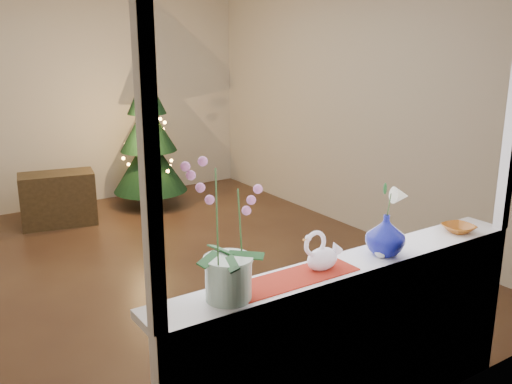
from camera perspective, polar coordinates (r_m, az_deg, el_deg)
ground at (r=5.09m, az=-9.67°, el=-7.92°), size 5.00×5.00×0.00m
wall_back at (r=7.07m, az=-18.70°, el=9.45°), size 4.50×0.10×2.70m
wall_front at (r=2.66m, az=11.76°, el=0.81°), size 4.50×0.10×2.70m
wall_right at (r=5.97m, az=10.00°, el=9.02°), size 0.10×5.00×2.70m
window_apron at (r=3.04m, az=10.23°, el=-15.82°), size 2.20×0.08×0.88m
windowsill at (r=2.89m, az=9.43°, el=-7.28°), size 2.20×0.26×0.04m
window_frame at (r=2.61m, az=11.72°, el=8.39°), size 2.22×0.06×1.60m
runner at (r=2.65m, az=3.36°, el=-8.70°), size 0.70×0.20×0.01m
orchid_pot at (r=2.36m, az=-2.85°, el=-3.75°), size 0.26×0.26×0.63m
swan at (r=2.74m, az=6.67°, el=-5.83°), size 0.24×0.13×0.19m
blue_vase at (r=2.97m, az=12.85°, el=-3.91°), size 0.30×0.30×0.24m
lily at (r=2.91m, az=13.10°, el=0.02°), size 0.13×0.08×0.18m
paperweight at (r=2.95m, az=12.40°, el=-5.78°), size 0.09×0.09×0.07m
amber_dish at (r=3.45m, az=19.59°, el=-3.50°), size 0.17×0.17×0.04m
xmas_tree at (r=6.84m, az=-10.71°, el=5.13°), size 1.15×1.15×1.59m
side_table at (r=6.49m, az=-19.18°, el=-0.67°), size 0.83×0.53×0.57m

